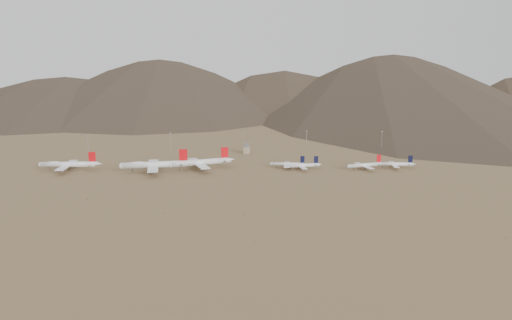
{
  "coord_description": "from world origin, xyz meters",
  "views": [
    {
      "loc": [
        23.1,
        -475.66,
        117.3
      ],
      "look_at": [
        38.72,
        30.0,
        10.71
      ],
      "focal_mm": 35.0,
      "sensor_mm": 36.0,
      "label": 1
    }
  ],
  "objects_px": {
    "widebody_centre": "(155,165)",
    "narrowbody_b": "(302,165)",
    "control_tower": "(247,149)",
    "widebody_west": "(68,164)",
    "narrowbody_a": "(289,164)",
    "widebody_east": "(200,162)"
  },
  "relations": [
    {
      "from": "widebody_centre",
      "to": "control_tower",
      "type": "height_order",
      "value": "widebody_centre"
    },
    {
      "from": "control_tower",
      "to": "widebody_centre",
      "type": "bearing_deg",
      "value": -134.74
    },
    {
      "from": "widebody_east",
      "to": "narrowbody_b",
      "type": "height_order",
      "value": "widebody_east"
    },
    {
      "from": "control_tower",
      "to": "widebody_west",
      "type": "bearing_deg",
      "value": -154.99
    },
    {
      "from": "widebody_east",
      "to": "control_tower",
      "type": "bearing_deg",
      "value": 39.14
    },
    {
      "from": "widebody_centre",
      "to": "narrowbody_a",
      "type": "distance_m",
      "value": 139.1
    },
    {
      "from": "widebody_west",
      "to": "narrowbody_b",
      "type": "relative_size",
      "value": 1.58
    },
    {
      "from": "widebody_centre",
      "to": "narrowbody_b",
      "type": "relative_size",
      "value": 1.85
    },
    {
      "from": "widebody_west",
      "to": "narrowbody_b",
      "type": "bearing_deg",
      "value": -1.53
    },
    {
      "from": "narrowbody_b",
      "to": "widebody_centre",
      "type": "bearing_deg",
      "value": 172.13
    },
    {
      "from": "narrowbody_a",
      "to": "narrowbody_b",
      "type": "xyz_separation_m",
      "value": [
        13.8,
        -7.16,
        0.11
      ]
    },
    {
      "from": "widebody_east",
      "to": "narrowbody_a",
      "type": "bearing_deg",
      "value": -19.02
    },
    {
      "from": "widebody_centre",
      "to": "narrowbody_a",
      "type": "height_order",
      "value": "widebody_centre"
    },
    {
      "from": "widebody_west",
      "to": "widebody_east",
      "type": "xyz_separation_m",
      "value": [
        135.65,
        2.42,
        0.71
      ]
    },
    {
      "from": "widebody_centre",
      "to": "narrowbody_a",
      "type": "bearing_deg",
      "value": -2.99
    },
    {
      "from": "widebody_west",
      "to": "widebody_east",
      "type": "distance_m",
      "value": 135.68
    },
    {
      "from": "narrowbody_b",
      "to": "control_tower",
      "type": "distance_m",
      "value": 106.21
    },
    {
      "from": "narrowbody_b",
      "to": "widebody_east",
      "type": "bearing_deg",
      "value": 166.9
    },
    {
      "from": "widebody_centre",
      "to": "widebody_east",
      "type": "distance_m",
      "value": 46.52
    },
    {
      "from": "control_tower",
      "to": "narrowbody_a",
      "type": "bearing_deg",
      "value": -62.21
    },
    {
      "from": "widebody_west",
      "to": "narrowbody_b",
      "type": "height_order",
      "value": "widebody_west"
    },
    {
      "from": "widebody_centre",
      "to": "narrowbody_b",
      "type": "distance_m",
      "value": 152.37
    }
  ]
}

